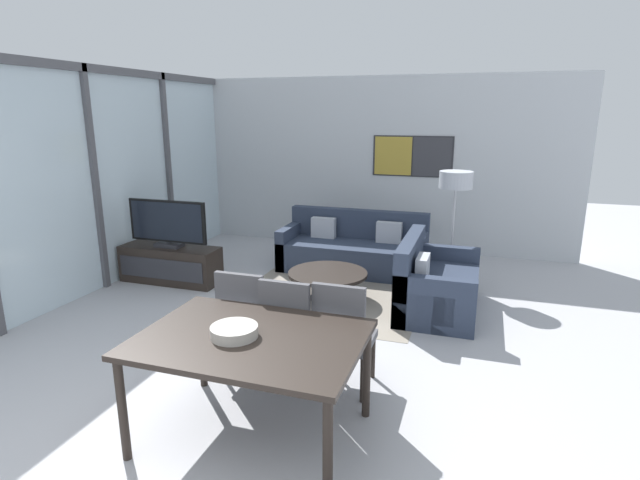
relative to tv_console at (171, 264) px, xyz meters
The scene contains 14 objects.
wall_back 3.58m from the tv_console, 51.70° to the left, with size 6.64×0.09×2.80m.
window_wall_left 1.54m from the tv_console, 149.14° to the right, with size 0.07×6.19×2.80m.
area_rug 2.22m from the tv_console, ahead, with size 2.25×1.85×0.01m.
tv_console is the anchor object (origin of this frame).
television 0.56m from the tv_console, 90.00° to the left, with size 1.14×0.20×0.63m.
sofa_main 2.57m from the tv_console, 30.82° to the left, with size 2.07×0.85×0.84m.
sofa_side 3.45m from the tv_console, ahead, with size 0.85×1.44×0.84m.
coffee_table 2.21m from the tv_console, ahead, with size 0.97×0.97×0.35m.
dining_table 3.70m from the tv_console, 46.85° to the right, with size 1.52×1.09×0.77m.
dining_chair_left 2.83m from the tv_console, 42.28° to the right, with size 0.46×0.46×0.96m.
dining_chair_centre 3.20m from the tv_console, 38.02° to the right, with size 0.46×0.46×0.96m.
dining_chair_right 3.52m from the tv_console, 33.03° to the right, with size 0.46×0.46×0.96m.
fruit_bowl 3.68m from the tv_console, 48.46° to the right, with size 0.32×0.32×0.08m.
floor_lamp 3.91m from the tv_console, 17.70° to the left, with size 0.43×0.43×1.50m.
Camera 1 is at (1.84, -1.94, 2.24)m, focal length 28.00 mm.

